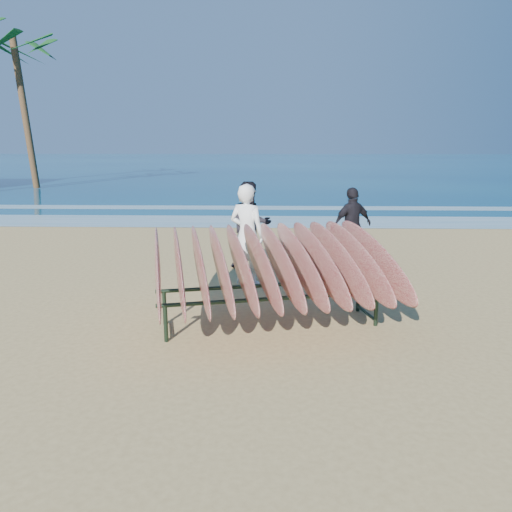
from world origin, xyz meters
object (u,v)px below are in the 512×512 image
object	(u,v)px
person_dark_a	(251,225)
palm_mid	(19,49)
person_dark_b	(352,225)
person_white	(247,235)
surfboard_rack	(270,264)

from	to	relation	value
person_dark_a	palm_mid	distance (m)	22.40
person_dark_a	palm_mid	size ratio (longest dim) A/B	0.22
person_dark_b	palm_mid	xyz separation A→B (m)	(-14.99, 16.68, 6.46)
palm_mid	person_dark_a	bearing A→B (deg)	-53.35
person_white	surfboard_rack	bearing A→B (deg)	126.60
person_white	palm_mid	xyz separation A→B (m)	(-12.80, 18.48, 6.35)
surfboard_rack	palm_mid	size ratio (longest dim) A/B	0.46
person_white	person_dark_b	xyz separation A→B (m)	(2.19, 1.80, -0.11)
person_dark_a	person_dark_b	world-z (taller)	person_dark_a
person_dark_a	person_dark_b	bearing A→B (deg)	-1.09
person_white	person_dark_a	bearing A→B (deg)	-65.47
surfboard_rack	palm_mid	world-z (taller)	palm_mid
person_white	person_dark_a	xyz separation A→B (m)	(0.01, 1.25, -0.03)
surfboard_rack	person_dark_a	world-z (taller)	person_dark_a
person_dark_b	palm_mid	distance (m)	23.34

